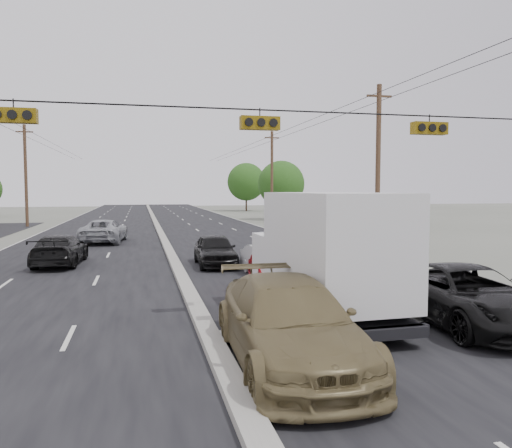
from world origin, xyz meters
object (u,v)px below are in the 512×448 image
object	(u,v)px
utility_pole_right_b	(378,166)
utility_pole_right_c	(272,176)
tree_right_mid	(281,184)
red_sedan	(277,276)
tree_right_far	(246,182)
queue_car_a	(215,250)
box_truck	(324,254)
tan_sedan	(289,324)
queue_car_c	(280,241)
queue_car_b	(268,261)
oncoming_near	(60,250)
utility_pole_left_c	(26,175)
black_suv	(468,296)
oncoming_far	(104,231)

from	to	relation	value
utility_pole_right_b	utility_pole_right_c	bearing A→B (deg)	90.00
tree_right_mid	red_sedan	bearing A→B (deg)	-106.20
tree_right_far	queue_car_a	world-z (taller)	tree_right_far
box_truck	tan_sedan	xyz separation A→B (m)	(-2.10, -3.47, -0.97)
utility_pole_right_c	queue_car_a	bearing A→B (deg)	-110.00
tree_right_mid	queue_car_c	bearing A→B (deg)	-106.07
utility_pole_right_c	tree_right_far	xyz separation A→B (m)	(3.50, 30.00, -0.15)
queue_car_b	queue_car_c	world-z (taller)	queue_car_c
box_truck	queue_car_a	world-z (taller)	box_truck
box_truck	red_sedan	xyz separation A→B (m)	(-0.52, 3.23, -1.16)
queue_car_c	utility_pole_right_c	bearing A→B (deg)	83.85
tree_right_mid	red_sedan	size ratio (longest dim) A/B	1.70
queue_car_a	oncoming_near	size ratio (longest dim) A/B	0.87
utility_pole_left_c	oncoming_near	world-z (taller)	utility_pole_left_c
queue_car_a	box_truck	bearing A→B (deg)	-80.27
utility_pole_right_b	tan_sedan	xyz separation A→B (m)	(-11.10, -18.05, -4.22)
black_suv	oncoming_far	distance (m)	26.67
box_truck	queue_car_c	bearing A→B (deg)	77.81
utility_pole_left_c	queue_car_a	distance (m)	32.81
utility_pole_right_b	red_sedan	size ratio (longest dim) A/B	2.38
utility_pole_right_c	queue_car_c	bearing A→B (deg)	-103.84
tan_sedan	tree_right_far	bearing A→B (deg)	80.34
utility_pole_right_c	black_suv	bearing A→B (deg)	-97.59
tan_sedan	black_suv	bearing A→B (deg)	19.47
queue_car_c	box_truck	bearing A→B (deg)	-93.22
utility_pole_right_c	oncoming_far	bearing A→B (deg)	-134.29
box_truck	queue_car_a	bearing A→B (deg)	97.57
utility_pole_right_b	black_suv	xyz separation A→B (m)	(-5.50, -16.25, -4.30)
black_suv	queue_car_c	xyz separation A→B (m)	(-0.76, 15.84, -0.09)
black_suv	box_truck	bearing A→B (deg)	156.79
utility_pole_left_c	utility_pole_right_b	xyz separation A→B (m)	(25.00, -25.00, 0.00)
utility_pole_right_c	tan_sedan	distance (m)	44.66
red_sedan	utility_pole_left_c	bearing A→B (deg)	117.76
utility_pole_right_b	utility_pole_right_c	xyz separation A→B (m)	(0.00, 25.00, 0.00)
black_suv	oncoming_far	bearing A→B (deg)	116.83
utility_pole_right_c	oncoming_far	world-z (taller)	utility_pole_right_c
red_sedan	oncoming_near	world-z (taller)	oncoming_near
tree_right_mid	oncoming_near	bearing A→B (deg)	-122.38
utility_pole_left_c	queue_car_a	world-z (taller)	utility_pole_left_c
red_sedan	oncoming_far	distance (m)	20.61
utility_pole_right_c	queue_car_b	world-z (taller)	utility_pole_right_c
utility_pole_right_b	tree_right_far	bearing A→B (deg)	86.36
utility_pole_left_c	tree_right_far	xyz separation A→B (m)	(28.50, 30.00, -0.15)
utility_pole_left_c	tan_sedan	size ratio (longest dim) A/B	1.64
utility_pole_right_b	oncoming_near	xyz separation A→B (m)	(-17.96, -2.27, -4.36)
queue_car_c	black_suv	bearing A→B (deg)	-79.55
utility_pole_right_c	oncoming_near	bearing A→B (deg)	-123.37
utility_pole_right_b	queue_car_c	bearing A→B (deg)	-176.27
tan_sedan	queue_car_c	bearing A→B (deg)	76.30
black_suv	tan_sedan	bearing A→B (deg)	-159.88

